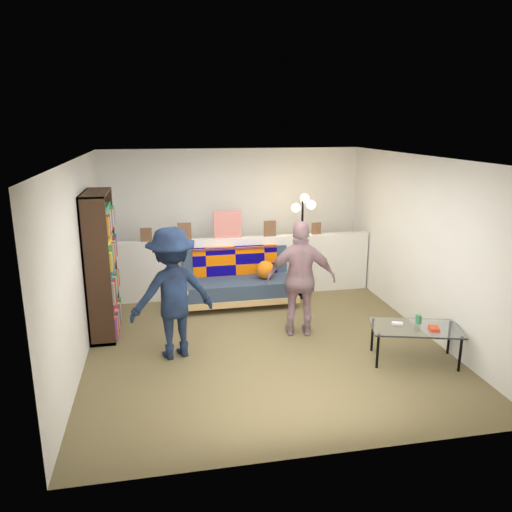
% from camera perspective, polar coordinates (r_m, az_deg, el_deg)
% --- Properties ---
extents(ground, '(5.00, 5.00, 0.00)m').
position_cam_1_polar(ground, '(6.83, 0.65, -9.41)').
color(ground, brown).
rests_on(ground, ground).
extents(room_shell, '(4.60, 5.05, 2.45)m').
position_cam_1_polar(room_shell, '(6.78, -0.12, 5.23)').
color(room_shell, silver).
rests_on(room_shell, ground).
extents(half_wall_ledge, '(4.45, 0.15, 1.00)m').
position_cam_1_polar(half_wall_ledge, '(8.32, -1.84, -1.21)').
color(half_wall_ledge, silver).
rests_on(half_wall_ledge, ground).
extents(ledge_decor, '(2.97, 0.02, 0.45)m').
position_cam_1_polar(ledge_decor, '(8.10, -3.44, 3.26)').
color(ledge_decor, brown).
rests_on(ledge_decor, half_wall_ledge).
extents(futon_sofa, '(1.83, 0.91, 0.78)m').
position_cam_1_polar(futon_sofa, '(8.00, -1.99, -2.91)').
color(futon_sofa, tan).
rests_on(futon_sofa, ground).
extents(bookshelf, '(0.33, 0.98, 1.95)m').
position_cam_1_polar(bookshelf, '(7.04, -17.26, -1.44)').
color(bookshelf, black).
rests_on(bookshelf, ground).
extents(coffee_table, '(1.17, 0.85, 0.55)m').
position_cam_1_polar(coffee_table, '(6.38, 17.85, -7.97)').
color(coffee_table, black).
rests_on(coffee_table, ground).
extents(floor_lamp, '(0.34, 0.32, 1.71)m').
position_cam_1_polar(floor_lamp, '(8.12, 5.39, 3.49)').
color(floor_lamp, black).
rests_on(floor_lamp, ground).
extents(person_left, '(1.18, 0.88, 1.63)m').
position_cam_1_polar(person_left, '(6.16, -9.52, -4.21)').
color(person_left, black).
rests_on(person_left, ground).
extents(person_right, '(0.98, 0.56, 1.58)m').
position_cam_1_polar(person_right, '(6.72, 5.16, -2.65)').
color(person_right, '#CA8292').
rests_on(person_right, ground).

